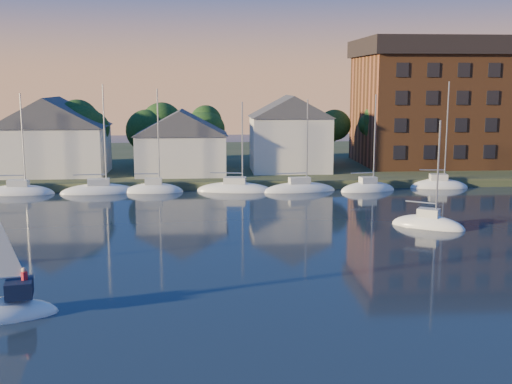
{
  "coord_description": "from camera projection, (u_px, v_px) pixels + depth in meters",
  "views": [
    {
      "loc": [
        -2.83,
        -23.83,
        12.52
      ],
      "look_at": [
        0.71,
        22.0,
        4.6
      ],
      "focal_mm": 45.0,
      "sensor_mm": 36.0,
      "label": 1
    }
  ],
  "objects": [
    {
      "name": "clubhouse_centre",
      "position": [
        181.0,
        141.0,
        80.43
      ],
      "size": [
        11.55,
        8.4,
        8.08
      ],
      "color": "silver",
      "rests_on": "shoreline_land"
    },
    {
      "name": "clubhouse_east",
      "position": [
        290.0,
        133.0,
        83.31
      ],
      "size": [
        10.5,
        8.4,
        9.8
      ],
      "color": "silver",
      "rests_on": "shoreline_land"
    },
    {
      "name": "tree_line",
      "position": [
        242.0,
        122.0,
        86.59
      ],
      "size": [
        93.4,
        5.4,
        8.9
      ],
      "color": "#362518",
      "rests_on": "shoreline_land"
    },
    {
      "name": "condo_block",
      "position": [
        467.0,
        101.0,
        90.49
      ],
      "size": [
        31.0,
        17.0,
        17.4
      ],
      "color": "brown",
      "rests_on": "shoreline_land"
    },
    {
      "name": "moored_fleet",
      "position": [
        162.0,
        192.0,
        73.27
      ],
      "size": [
        71.5,
        2.4,
        12.05
      ],
      "color": "white",
      "rests_on": "ground"
    },
    {
      "name": "shoreline_land",
      "position": [
        225.0,
        163.0,
        99.44
      ],
      "size": [
        160.0,
        50.0,
        2.0
      ],
      "primitive_type": "cube",
      "color": "#334126",
      "rests_on": "ground"
    },
    {
      "name": "drifting_sailboat_right",
      "position": [
        428.0,
        226.0,
        55.87
      ],
      "size": [
        6.54,
        5.33,
        10.42
      ],
      "rotation": [
        0.0,
        0.0,
        -0.58
      ],
      "color": "white",
      "rests_on": "ground"
    },
    {
      "name": "clubhouse_west",
      "position": [
        53.0,
        135.0,
        80.06
      ],
      "size": [
        13.65,
        9.45,
        9.64
      ],
      "color": "silver",
      "rests_on": "shoreline_land"
    },
    {
      "name": "wooden_dock",
      "position": [
        231.0,
        188.0,
        76.85
      ],
      "size": [
        120.0,
        3.0,
        1.0
      ],
      "primitive_type": "cube",
      "color": "brown",
      "rests_on": "ground"
    }
  ]
}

